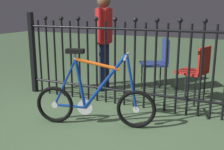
# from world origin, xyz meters

# --- Properties ---
(ground_plane) EXTENTS (20.00, 20.00, 0.00)m
(ground_plane) POSITION_xyz_m (0.00, 0.00, 0.00)
(ground_plane) COLOR #466140
(iron_fence) EXTENTS (3.48, 0.07, 1.26)m
(iron_fence) POSITION_xyz_m (-0.08, 0.72, 0.64)
(iron_fence) COLOR black
(iron_fence) RESTS_ON ground
(bicycle) EXTENTS (1.36, 0.50, 0.89)m
(bicycle) POSITION_xyz_m (-0.20, -0.05, 0.30)
(bicycle) COLOR black
(bicycle) RESTS_ON ground
(chair_red) EXTENTS (0.46, 0.46, 0.81)m
(chair_red) POSITION_xyz_m (0.74, 1.21, 0.50)
(chair_red) COLOR black
(chair_red) RESTS_ON ground
(chair_navy) EXTENTS (0.53, 0.53, 0.85)m
(chair_navy) POSITION_xyz_m (0.10, 1.58, 0.52)
(chair_navy) COLOR black
(chair_navy) RESTS_ON ground
(person_visitor) EXTENTS (0.21, 0.47, 1.53)m
(person_visitor) POSITION_xyz_m (-0.73, 1.29, 0.91)
(person_visitor) COLOR #191E3F
(person_visitor) RESTS_ON ground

